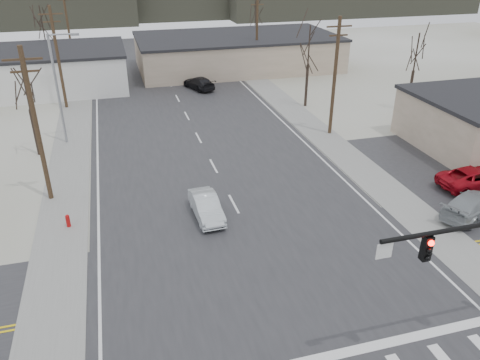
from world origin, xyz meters
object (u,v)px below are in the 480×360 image
(fire_hydrant, at_px, (68,221))
(car_parked_silver, at_px, (471,205))
(sedan_crossing, at_px, (206,207))
(car_far_a, at_px, (199,83))
(car_parked_red, at_px, (474,178))
(car_far_b, at_px, (152,63))

(fire_hydrant, bearing_deg, car_parked_silver, -12.42)
(sedan_crossing, bearing_deg, car_far_a, 77.33)
(car_far_a, xyz_separation_m, car_parked_red, (13.57, -29.16, 0.01))
(car_far_b, height_order, car_parked_red, car_parked_red)
(car_far_b, height_order, car_parked_silver, car_parked_silver)
(car_far_a, height_order, car_parked_red, car_parked_red)
(car_parked_red, distance_m, car_parked_silver, 4.19)
(fire_hydrant, bearing_deg, car_parked_red, -4.63)
(fire_hydrant, height_order, car_far_b, car_far_b)
(fire_hydrant, distance_m, sedan_crossing, 8.25)
(car_far_a, bearing_deg, car_parked_red, 94.79)
(fire_hydrant, bearing_deg, car_far_a, 63.95)
(car_parked_silver, bearing_deg, sedan_crossing, 49.63)
(car_far_a, xyz_separation_m, car_far_b, (-4.17, 12.04, -0.09))
(fire_hydrant, xyz_separation_m, car_parked_silver, (23.96, -5.28, 0.31))
(sedan_crossing, distance_m, car_parked_silver, 16.33)
(car_far_b, relative_size, car_parked_red, 0.69)
(car_far_a, bearing_deg, sedan_crossing, 59.71)
(sedan_crossing, xyz_separation_m, car_far_b, (0.84, 40.07, -0.09))
(sedan_crossing, height_order, car_parked_red, car_parked_red)
(car_far_a, xyz_separation_m, car_parked_silver, (10.77, -32.27, 0.02))
(fire_hydrant, xyz_separation_m, car_parked_red, (26.76, -2.17, 0.30))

